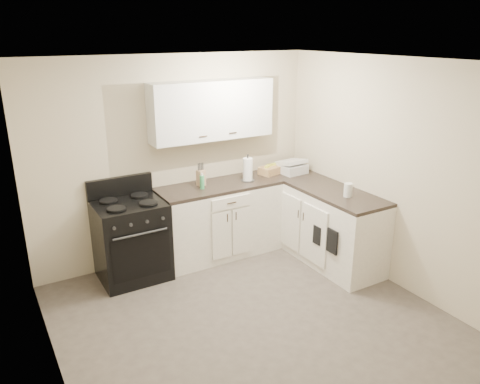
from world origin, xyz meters
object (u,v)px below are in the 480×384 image
knife_block (201,178)px  countertop_grill (292,168)px  paper_towel (248,170)px  wicker_basket (271,170)px  stove (132,241)px

knife_block → countertop_grill: knife_block is taller
paper_towel → wicker_basket: 0.44m
knife_block → wicker_basket: bearing=-18.6°
stove → wicker_basket: size_ratio=3.14×
knife_block → countertop_grill: bearing=-23.1°
knife_block → wicker_basket: knife_block is taller
knife_block → paper_towel: bearing=-29.0°
wicker_basket → countertop_grill: countertop_grill is taller
stove → countertop_grill: 2.30m
stove → countertop_grill: bearing=-0.6°
paper_towel → countertop_grill: 0.70m
knife_block → stove: bearing=168.4°
paper_towel → wicker_basket: paper_towel is taller
paper_towel → countertop_grill: (0.69, -0.00, -0.09)m
stove → paper_towel: 1.67m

